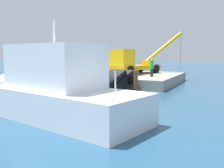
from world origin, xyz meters
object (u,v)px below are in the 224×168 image
object	(u,v)px
crane_truck	(132,62)
dock_worker	(152,68)
moored_yacht	(32,97)
salvaged_car	(111,84)

from	to	relation	value
crane_truck	dock_worker	bearing A→B (deg)	53.97
dock_worker	moored_yacht	xyz separation A→B (m)	(13.30, -2.71, -1.04)
crane_truck	dock_worker	world-z (taller)	crane_truck
dock_worker	moored_yacht	world-z (taller)	moored_yacht
salvaged_car	crane_truck	bearing A→B (deg)	-172.58
crane_truck	moored_yacht	xyz separation A→B (m)	(15.36, 0.12, -1.46)
crane_truck	salvaged_car	size ratio (longest dim) A/B	1.94
moored_yacht	salvaged_car	bearing A→B (deg)	174.08
salvaged_car	moored_yacht	size ratio (longest dim) A/B	0.35
crane_truck	moored_yacht	world-z (taller)	crane_truck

